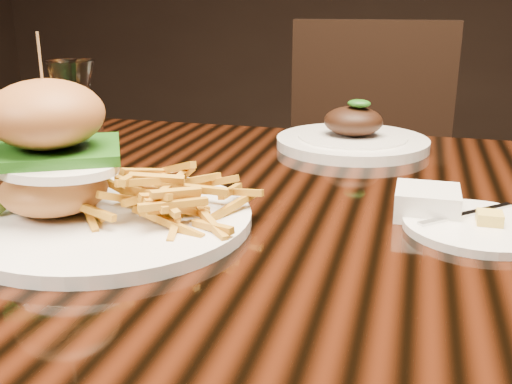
% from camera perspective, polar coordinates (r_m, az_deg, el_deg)
% --- Properties ---
extents(dining_table, '(1.60, 0.90, 0.75)m').
position_cam_1_polar(dining_table, '(0.83, 4.02, -5.84)').
color(dining_table, black).
rests_on(dining_table, ground).
extents(burger_plate, '(0.34, 0.34, 0.22)m').
position_cam_1_polar(burger_plate, '(0.72, -15.19, 1.14)').
color(burger_plate, white).
rests_on(burger_plate, dining_table).
extents(side_saucer, '(0.17, 0.17, 0.02)m').
position_cam_1_polar(side_saucer, '(0.74, 20.40, -3.06)').
color(side_saucer, white).
rests_on(side_saucer, dining_table).
extents(ramekin, '(0.08, 0.08, 0.04)m').
position_cam_1_polar(ramekin, '(0.76, 15.98, -0.98)').
color(ramekin, white).
rests_on(ramekin, dining_table).
extents(wine_glass, '(0.07, 0.07, 0.18)m').
position_cam_1_polar(wine_glass, '(0.86, -17.04, 8.75)').
color(wine_glass, white).
rests_on(wine_glass, dining_table).
extents(water_tumbler, '(0.08, 0.08, 0.11)m').
position_cam_1_polar(water_tumbler, '(0.99, -16.53, 5.33)').
color(water_tumbler, white).
rests_on(water_tumbler, dining_table).
extents(far_dish, '(0.27, 0.27, 0.09)m').
position_cam_1_polar(far_dish, '(1.09, 9.17, 5.08)').
color(far_dish, white).
rests_on(far_dish, dining_table).
extents(chair_far, '(0.47, 0.48, 0.95)m').
position_cam_1_polar(chair_far, '(1.70, 10.34, 1.74)').
color(chair_far, black).
rests_on(chair_far, ground).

